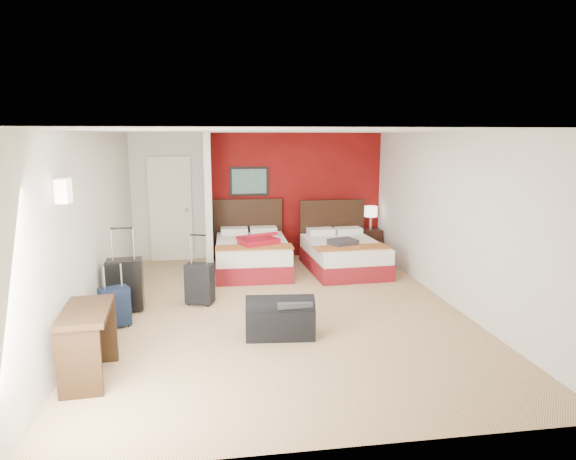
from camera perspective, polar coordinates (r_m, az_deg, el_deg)
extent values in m
plane|color=tan|center=(7.19, -0.84, -9.09)|extent=(6.50, 6.50, 0.00)
cube|color=silver|center=(10.07, -3.33, 3.93)|extent=(5.00, 0.04, 2.50)
cube|color=silver|center=(7.00, -21.61, 0.19)|extent=(0.04, 6.50, 2.50)
cube|color=black|center=(9.96, -4.47, 5.58)|extent=(0.78, 0.03, 0.58)
cube|color=white|center=(5.44, -24.34, 4.10)|extent=(0.12, 0.20, 0.24)
cube|color=maroon|center=(10.14, 0.91, 4.00)|extent=(3.50, 0.04, 2.50)
cube|color=silver|center=(9.39, -9.07, 3.33)|extent=(0.12, 1.20, 2.50)
cube|color=silver|center=(10.04, -13.29, 2.35)|extent=(0.82, 0.06, 2.05)
cube|color=white|center=(9.12, -4.14, -2.99)|extent=(1.34, 1.88, 0.56)
cube|color=silver|center=(9.20, 6.39, -2.97)|extent=(1.35, 1.86, 0.54)
cube|color=maroon|center=(8.96, -3.49, -1.05)|extent=(0.95, 1.07, 0.11)
cube|color=#37373C|center=(8.82, 6.30, -1.41)|extent=(0.54, 0.49, 0.11)
cube|color=black|center=(10.38, 9.36, -1.42)|extent=(0.44, 0.44, 0.56)
cylinder|color=white|center=(10.29, 9.45, 1.39)|extent=(0.27, 0.27, 0.48)
cube|color=black|center=(7.39, -18.13, -6.15)|extent=(0.50, 0.33, 0.72)
cube|color=black|center=(7.44, -10.07, -6.25)|extent=(0.45, 0.35, 0.57)
cube|color=#101B32|center=(6.85, -19.22, -8.52)|extent=(0.42, 0.36, 0.50)
cube|color=black|center=(6.23, -0.91, -10.22)|extent=(0.87, 0.52, 0.42)
cube|color=#333337|center=(6.12, 0.55, -8.21)|extent=(0.45, 0.38, 0.06)
cube|color=black|center=(5.52, -21.88, -12.06)|extent=(0.51, 0.93, 0.75)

